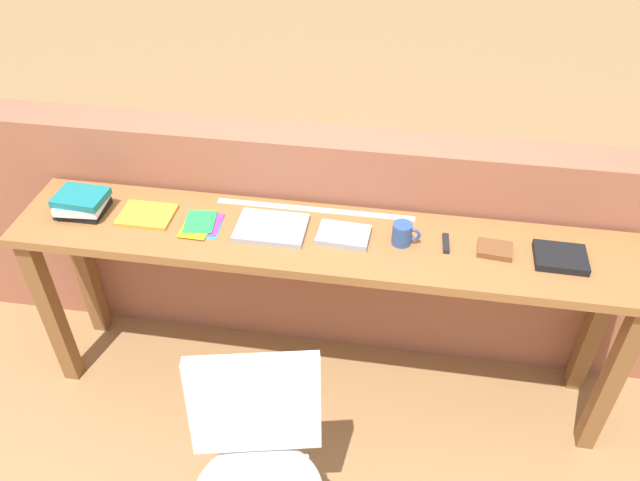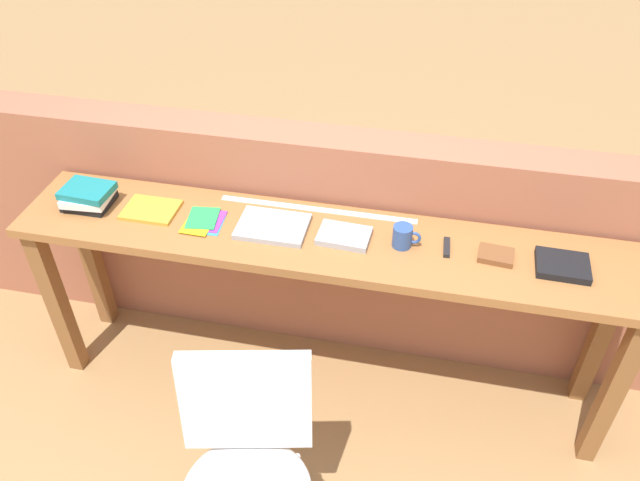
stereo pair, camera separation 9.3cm
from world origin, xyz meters
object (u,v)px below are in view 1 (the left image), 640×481
(book_open_centre, at_px, (271,228))
(book_repair_rightmost, at_px, (560,257))
(chair_white_moulded, at_px, (257,464))
(book_stack_leftmost, at_px, (82,203))
(mug, at_px, (403,234))
(leather_journal_brown, at_px, (495,250))
(magazine_cycling, at_px, (147,215))
(multitool_folded, at_px, (446,243))
(pamphlet_pile_colourful, at_px, (202,225))

(book_open_centre, height_order, book_repair_rightmost, book_repair_rightmost)
(chair_white_moulded, relative_size, book_stack_leftmost, 4.32)
(book_open_centre, xyz_separation_m, mug, (0.52, 0.00, 0.03))
(book_open_centre, bearing_deg, book_stack_leftmost, -179.54)
(book_stack_leftmost, distance_m, mug, 1.31)
(book_open_centre, height_order, leather_journal_brown, leather_journal_brown)
(magazine_cycling, relative_size, book_open_centre, 0.79)
(book_open_centre, height_order, multitool_folded, book_open_centre)
(book_open_centre, bearing_deg, book_repair_rightmost, -0.35)
(magazine_cycling, distance_m, book_repair_rightmost, 1.63)
(magazine_cycling, distance_m, pamphlet_pile_colourful, 0.24)
(magazine_cycling, distance_m, mug, 1.04)
(book_open_centre, bearing_deg, mug, 0.30)
(magazine_cycling, bearing_deg, leather_journal_brown, -0.17)
(mug, xyz_separation_m, book_repair_rightmost, (0.59, -0.01, -0.03))
(mug, bearing_deg, pamphlet_pile_colourful, -178.65)
(mug, xyz_separation_m, multitool_folded, (0.17, 0.01, -0.04))
(pamphlet_pile_colourful, relative_size, leather_journal_brown, 1.46)
(magazine_cycling, xyz_separation_m, book_repair_rightmost, (1.63, -0.02, 0.01))
(pamphlet_pile_colourful, bearing_deg, magazine_cycling, 174.03)
(multitool_folded, relative_size, book_repair_rightmost, 0.57)
(multitool_folded, distance_m, book_repair_rightmost, 0.42)
(book_stack_leftmost, xyz_separation_m, pamphlet_pile_colourful, (0.51, -0.01, -0.04))
(multitool_folded, bearing_deg, pamphlet_pile_colourful, -178.02)
(book_open_centre, relative_size, mug, 2.53)
(multitool_folded, xyz_separation_m, book_repair_rightmost, (0.42, -0.03, 0.01))
(chair_white_moulded, height_order, book_repair_rightmost, book_repair_rightmost)
(book_stack_leftmost, distance_m, book_repair_rightmost, 1.90)
(book_open_centre, distance_m, leather_journal_brown, 0.87)
(book_stack_leftmost, relative_size, mug, 1.87)
(leather_journal_brown, relative_size, book_repair_rightmost, 0.68)
(leather_journal_brown, bearing_deg, mug, -174.64)
(pamphlet_pile_colourful, relative_size, mug, 1.73)
(book_open_centre, bearing_deg, chair_white_moulded, -81.94)
(book_open_centre, xyz_separation_m, multitool_folded, (0.69, 0.02, -0.00))
(book_open_centre, relative_size, book_repair_rightmost, 1.45)
(chair_white_moulded, bearing_deg, pamphlet_pile_colourful, 116.53)
(book_repair_rightmost, bearing_deg, leather_journal_brown, 178.45)
(book_stack_leftmost, xyz_separation_m, book_open_centre, (0.79, 0.00, -0.03))
(multitool_folded, distance_m, leather_journal_brown, 0.18)
(pamphlet_pile_colourful, xyz_separation_m, leather_journal_brown, (1.15, 0.02, 0.01))
(book_open_centre, bearing_deg, magazine_cycling, 179.25)
(multitool_folded, xyz_separation_m, leather_journal_brown, (0.18, -0.01, 0.00))
(book_stack_leftmost, xyz_separation_m, book_repair_rightmost, (1.90, -0.00, -0.03))
(magazine_cycling, bearing_deg, mug, -0.28)
(mug, bearing_deg, book_stack_leftmost, -179.73)
(magazine_cycling, relative_size, mug, 1.99)
(pamphlet_pile_colourful, distance_m, leather_journal_brown, 1.15)
(mug, bearing_deg, multitool_folded, 4.95)
(chair_white_moulded, xyz_separation_m, pamphlet_pile_colourful, (-0.39, 0.79, 0.36))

